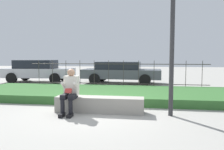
% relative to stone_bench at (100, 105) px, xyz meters
% --- Properties ---
extents(ground_plane, '(60.00, 60.00, 0.00)m').
position_rel_stone_bench_xyz_m(ground_plane, '(-0.10, 0.00, -0.19)').
color(ground_plane, '#9E9B93').
extents(stone_bench, '(2.50, 0.47, 0.44)m').
position_rel_stone_bench_xyz_m(stone_bench, '(0.00, 0.00, 0.00)').
color(stone_bench, gray).
rests_on(stone_bench, ground_plane).
extents(person_seated_reader, '(0.42, 0.73, 1.24)m').
position_rel_stone_bench_xyz_m(person_seated_reader, '(-0.77, -0.27, 0.48)').
color(person_seated_reader, black).
rests_on(person_seated_reader, ground_plane).
extents(grass_berm, '(10.68, 3.20, 0.28)m').
position_rel_stone_bench_xyz_m(grass_berm, '(-0.10, 2.30, -0.05)').
color(grass_berm, '#33662D').
rests_on(grass_berm, ground_plane).
extents(iron_fence, '(8.68, 0.03, 1.40)m').
position_rel_stone_bench_xyz_m(iron_fence, '(-0.10, 4.47, 0.54)').
color(iron_fence, '#332D28').
rests_on(iron_fence, ground_plane).
extents(car_parked_left, '(4.37, 2.14, 1.38)m').
position_rel_stone_bench_xyz_m(car_parked_left, '(-5.34, 6.85, 0.54)').
color(car_parked_left, '#B7B7BC').
rests_on(car_parked_left, ground_plane).
extents(car_parked_center, '(4.68, 2.17, 1.28)m').
position_rel_stone_bench_xyz_m(car_parked_center, '(-0.13, 6.94, 0.51)').
color(car_parked_center, '#4C5156').
rests_on(car_parked_center, ground_plane).
extents(street_lamp, '(0.28, 0.28, 3.83)m').
position_rel_stone_bench_xyz_m(street_lamp, '(1.95, -0.08, 2.17)').
color(street_lamp, '#2D2D30').
rests_on(street_lamp, ground_plane).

